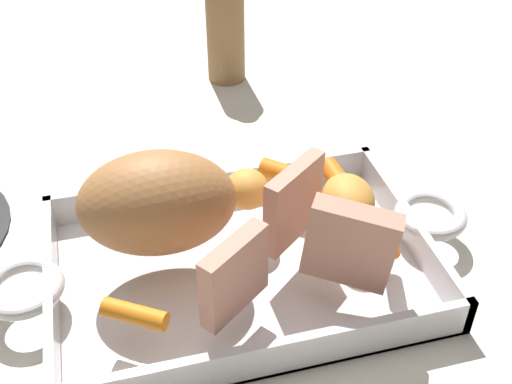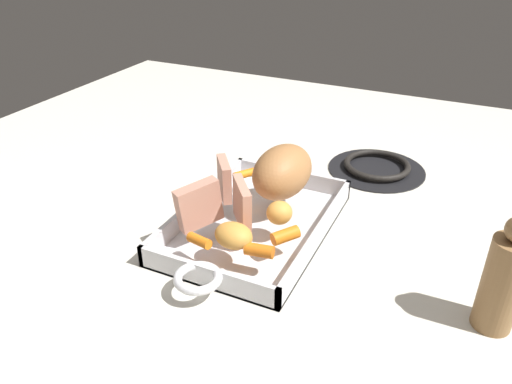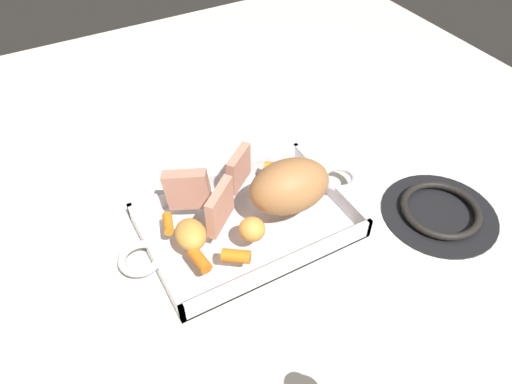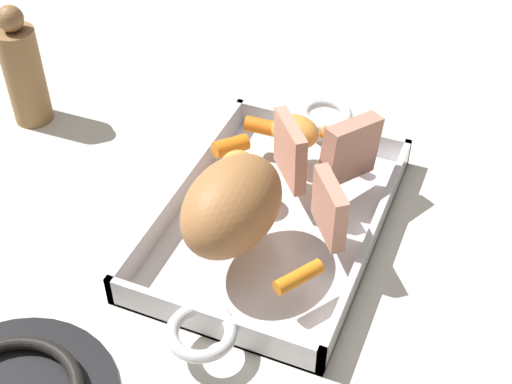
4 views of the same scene
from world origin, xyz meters
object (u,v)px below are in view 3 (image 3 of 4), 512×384
object	(u,v)px
roast_slice_thick	(239,169)
baby_carrot_short	(279,166)
potato_halved	(191,234)
pork_roast	(290,186)
baby_carrot_southwest	(236,256)
baby_carrot_long	(168,223)
stove_burner_rear	(440,211)
baby_carrot_center_right	(200,260)
roast_slice_thin	(221,208)
roasting_dish	(248,223)
potato_golden_large	(252,229)
roast_slice_outer	(188,190)

from	to	relation	value
roast_slice_thick	baby_carrot_short	world-z (taller)	roast_slice_thick
roast_slice_thick	baby_carrot_short	xyz separation A→B (m)	(-0.08, 0.00, -0.03)
baby_carrot_short	potato_halved	xyz separation A→B (m)	(0.21, 0.08, 0.01)
potato_halved	pork_roast	bearing A→B (deg)	178.20
baby_carrot_southwest	potato_halved	world-z (taller)	potato_halved
roast_slice_thick	baby_carrot_long	world-z (taller)	roast_slice_thick
potato_halved	stove_burner_rear	distance (m)	0.44
baby_carrot_center_right	baby_carrot_long	xyz separation A→B (m)	(0.01, -0.09, -0.00)
baby_carrot_short	baby_carrot_long	xyz separation A→B (m)	(0.23, 0.03, 0.00)
roast_slice_thin	baby_carrot_center_right	xyz separation A→B (m)	(0.07, 0.06, -0.03)
pork_roast	roasting_dish	bearing A→B (deg)	-16.77
roast_slice_thin	potato_halved	bearing A→B (deg)	12.00
baby_carrot_center_right	potato_golden_large	size ratio (longest dim) A/B	1.01
roast_slice_thick	baby_carrot_southwest	world-z (taller)	roast_slice_thick
stove_burner_rear	roasting_dish	bearing A→B (deg)	-23.85
baby_carrot_long	baby_carrot_short	bearing A→B (deg)	-171.89
roasting_dish	baby_carrot_southwest	distance (m)	0.11
roast_slice_thick	baby_carrot_southwest	xyz separation A→B (m)	(0.08, 0.15, -0.02)
roast_slice_thin	roast_slice_thick	size ratio (longest dim) A/B	1.10
roast_slice_thick	stove_burner_rear	world-z (taller)	roast_slice_thick
baby_carrot_short	baby_carrot_southwest	distance (m)	0.22
roasting_dish	roast_slice_outer	bearing A→B (deg)	-38.54
pork_roast	roast_slice_thin	bearing A→B (deg)	-8.77
pork_roast	stove_burner_rear	bearing A→B (deg)	154.32
pork_roast	roast_slice_thick	size ratio (longest dim) A/B	2.03
potato_golden_large	stove_burner_rear	xyz separation A→B (m)	(-0.34, 0.09, -0.05)
baby_carrot_southwest	baby_carrot_long	size ratio (longest dim) A/B	1.04
baby_carrot_long	roast_slice_thin	bearing A→B (deg)	155.56
pork_roast	potato_halved	xyz separation A→B (m)	(0.18, -0.01, -0.03)
potato_halved	roasting_dish	bearing A→B (deg)	-172.17
roast_slice_outer	potato_halved	size ratio (longest dim) A/B	1.20
pork_roast	baby_carrot_short	world-z (taller)	pork_roast
roast_slice_thin	potato_golden_large	world-z (taller)	roast_slice_thin
roast_slice_outer	baby_carrot_center_right	bearing A→B (deg)	73.80
pork_roast	baby_carrot_southwest	distance (m)	0.15
roast_slice_thin	baby_carrot_center_right	distance (m)	0.09
roast_slice_thick	baby_carrot_southwest	bearing A→B (deg)	61.00
roast_slice_thick	potato_golden_large	world-z (taller)	roast_slice_thick
roast_slice_thick	potato_halved	distance (m)	0.16
baby_carrot_center_right	baby_carrot_short	bearing A→B (deg)	-149.54
roast_slice_thin	baby_carrot_long	bearing A→B (deg)	-24.44
roast_slice_outer	stove_burner_rear	size ratio (longest dim) A/B	0.36
roasting_dish	roast_slice_thick	world-z (taller)	roast_slice_thick
roast_slice_thin	baby_carrot_long	xyz separation A→B (m)	(0.08, -0.04, -0.03)
roasting_dish	roast_slice_thin	xyz separation A→B (m)	(0.05, 0.00, 0.06)
potato_golden_large	stove_burner_rear	bearing A→B (deg)	165.50
stove_burner_rear	potato_golden_large	bearing A→B (deg)	-14.50
roast_slice_thick	baby_carrot_center_right	world-z (taller)	roast_slice_thick
roast_slice_thin	potato_golden_large	xyz separation A→B (m)	(-0.03, 0.05, -0.02)
roasting_dish	baby_carrot_short	distance (m)	0.13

